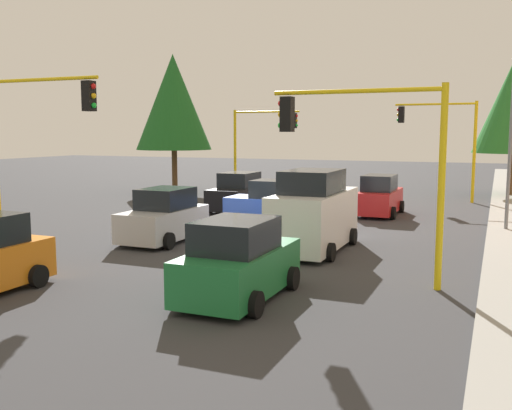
# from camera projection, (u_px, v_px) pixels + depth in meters

# --- Properties ---
(ground_plane) EXTENTS (120.00, 120.00, 0.00)m
(ground_plane) POSITION_uv_depth(u_px,v_px,m) (258.00, 233.00, 23.23)
(ground_plane) COLOR #353538
(traffic_signal_near_left) EXTENTS (0.36, 4.59, 5.25)m
(traffic_signal_near_left) POSITION_uv_depth(u_px,v_px,m) (368.00, 144.00, 15.11)
(traffic_signal_near_left) COLOR yellow
(traffic_signal_near_left) RESTS_ON ground
(traffic_signal_near_right) EXTENTS (0.36, 4.59, 5.90)m
(traffic_signal_near_right) POSITION_uv_depth(u_px,v_px,m) (33.00, 128.00, 19.43)
(traffic_signal_near_right) COLOR yellow
(traffic_signal_near_right) RESTS_ON ground
(traffic_signal_far_right) EXTENTS (0.36, 4.59, 5.49)m
(traffic_signal_far_right) POSITION_uv_depth(u_px,v_px,m) (260.00, 134.00, 37.73)
(traffic_signal_far_right) COLOR yellow
(traffic_signal_far_right) RESTS_ON ground
(traffic_signal_far_left) EXTENTS (0.36, 4.59, 5.78)m
(traffic_signal_far_left) POSITION_uv_depth(u_px,v_px,m) (442.00, 131.00, 33.33)
(traffic_signal_far_left) COLOR yellow
(traffic_signal_far_left) RESTS_ON ground
(street_lamp_curbside) EXTENTS (2.15, 0.28, 7.00)m
(street_lamp_curbside) POSITION_uv_depth(u_px,v_px,m) (512.00, 124.00, 22.45)
(street_lamp_curbside) COLOR slate
(street_lamp_curbside) RESTS_ON ground
(tree_opposite_side) EXTENTS (4.94, 4.94, 9.06)m
(tree_opposite_side) POSITION_uv_depth(u_px,v_px,m) (173.00, 102.00, 37.69)
(tree_opposite_side) COLOR brown
(tree_opposite_side) RESTS_ON ground
(delivery_van_white) EXTENTS (4.80, 2.22, 2.77)m
(delivery_van_white) POSITION_uv_depth(u_px,v_px,m) (314.00, 213.00, 19.62)
(delivery_van_white) COLOR white
(delivery_van_white) RESTS_ON ground
(car_blue) EXTENTS (2.05, 4.00, 1.98)m
(car_blue) POSITION_uv_depth(u_px,v_px,m) (274.00, 205.00, 24.99)
(car_blue) COLOR blue
(car_blue) RESTS_ON ground
(car_red) EXTENTS (4.04, 1.94, 1.98)m
(car_red) POSITION_uv_depth(u_px,v_px,m) (380.00, 197.00, 28.12)
(car_red) COLOR red
(car_red) RESTS_ON ground
(car_silver) EXTENTS (3.87, 2.09, 1.98)m
(car_silver) POSITION_uv_depth(u_px,v_px,m) (164.00, 217.00, 21.33)
(car_silver) COLOR #B2B5BA
(car_silver) RESTS_ON ground
(car_green) EXTENTS (3.97, 2.11, 1.98)m
(car_green) POSITION_uv_depth(u_px,v_px,m) (238.00, 262.00, 13.96)
(car_green) COLOR #1E7238
(car_green) RESTS_ON ground
(car_black) EXTENTS (4.10, 2.11, 1.98)m
(car_black) POSITION_uv_depth(u_px,v_px,m) (238.00, 193.00, 29.71)
(car_black) COLOR black
(car_black) RESTS_ON ground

